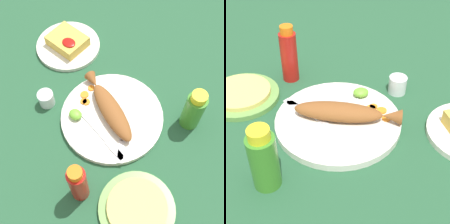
# 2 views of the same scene
# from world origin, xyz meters

# --- Properties ---
(ground_plane) EXTENTS (4.00, 4.00, 0.00)m
(ground_plane) POSITION_xyz_m (0.00, 0.00, 0.00)
(ground_plane) COLOR #235133
(main_plate) EXTENTS (0.31, 0.31, 0.02)m
(main_plate) POSITION_xyz_m (0.00, 0.00, 0.01)
(main_plate) COLOR silver
(main_plate) RESTS_ON ground_plane
(fried_fish) EXTENTS (0.26, 0.14, 0.04)m
(fried_fish) POSITION_xyz_m (-0.01, 0.01, 0.04)
(fried_fish) COLOR brown
(fried_fish) RESTS_ON main_plate
(fork_near) EXTENTS (0.11, 0.16, 0.00)m
(fork_near) POSITION_xyz_m (0.07, -0.04, 0.02)
(fork_near) COLOR silver
(fork_near) RESTS_ON main_plate
(fork_far) EXTENTS (0.18, 0.04, 0.00)m
(fork_far) POSITION_xyz_m (0.04, -0.07, 0.02)
(fork_far) COLOR silver
(fork_far) RESTS_ON main_plate
(carrot_slice_near) EXTENTS (0.02, 0.02, 0.00)m
(carrot_slice_near) POSITION_xyz_m (-0.11, 0.03, 0.02)
(carrot_slice_near) COLOR orange
(carrot_slice_near) RESTS_ON main_plate
(carrot_slice_mid) EXTENTS (0.02, 0.02, 0.00)m
(carrot_slice_mid) POSITION_xyz_m (-0.09, -0.02, 0.02)
(carrot_slice_mid) COLOR orange
(carrot_slice_mid) RESTS_ON main_plate
(carrot_slice_far) EXTENTS (0.03, 0.03, 0.00)m
(carrot_slice_far) POSITION_xyz_m (-0.11, -0.00, 0.02)
(carrot_slice_far) COLOR orange
(carrot_slice_far) RESTS_ON main_plate
(carrot_slice_extra) EXTENTS (0.02, 0.02, 0.00)m
(carrot_slice_extra) POSITION_xyz_m (-0.10, -0.02, 0.02)
(carrot_slice_extra) COLOR orange
(carrot_slice_extra) RESTS_ON main_plate
(lime_wedge_main) EXTENTS (0.04, 0.03, 0.02)m
(lime_wedge_main) POSITION_xyz_m (-0.08, -0.07, 0.03)
(lime_wedge_main) COLOR #6BB233
(lime_wedge_main) RESTS_ON main_plate
(hot_sauce_bottle_red) EXTENTS (0.05, 0.05, 0.16)m
(hot_sauce_bottle_red) POSITION_xyz_m (0.08, -0.23, 0.08)
(hot_sauce_bottle_red) COLOR #B21914
(hot_sauce_bottle_red) RESTS_ON ground_plane
(hot_sauce_bottle_green) EXTENTS (0.06, 0.06, 0.15)m
(hot_sauce_bottle_green) POSITION_xyz_m (0.18, 0.14, 0.07)
(hot_sauce_bottle_green) COLOR #3D8428
(hot_sauce_bottle_green) RESTS_ON ground_plane
(salt_cup) EXTENTS (0.05, 0.05, 0.05)m
(salt_cup) POSITION_xyz_m (-0.19, -0.09, 0.02)
(salt_cup) COLOR silver
(salt_cup) RESTS_ON ground_plane
(side_plate_fries) EXTENTS (0.22, 0.22, 0.01)m
(side_plate_fries) POSITION_xyz_m (-0.30, 0.12, 0.01)
(side_plate_fries) COLOR silver
(side_plate_fries) RESTS_ON ground_plane
(fries_pile) EXTENTS (0.12, 0.10, 0.04)m
(fries_pile) POSITION_xyz_m (-0.30, 0.12, 0.03)
(fries_pile) COLOR gold
(fries_pile) RESTS_ON side_plate_fries
(tortilla_plate) EXTENTS (0.20, 0.20, 0.01)m
(tortilla_plate) POSITION_xyz_m (0.23, -0.17, 0.01)
(tortilla_plate) COLOR #6B9E4C
(tortilla_plate) RESTS_ON ground_plane
(tortilla_stack) EXTENTS (0.16, 0.16, 0.01)m
(tortilla_stack) POSITION_xyz_m (0.23, -0.17, 0.02)
(tortilla_stack) COLOR #E0C666
(tortilla_stack) RESTS_ON tortilla_plate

